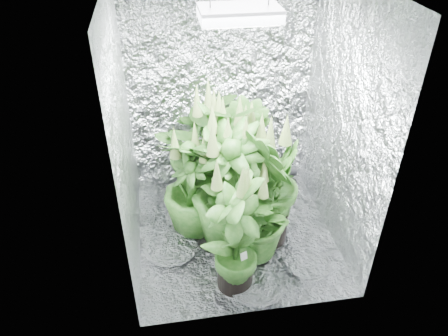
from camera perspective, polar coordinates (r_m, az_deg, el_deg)
ground at (r=3.75m, az=1.46°, el=-8.53°), size 1.60×1.60×0.00m
walls at (r=3.15m, az=1.72°, el=4.84°), size 1.62×1.62×2.00m
grow_lamp at (r=2.83m, az=2.03°, el=19.49°), size 0.50×0.30×0.22m
plant_a at (r=3.81m, az=-1.85°, el=2.71°), size 1.00×1.00×1.15m
plant_b at (r=3.56m, az=-0.33°, el=0.11°), size 0.73×0.73×1.19m
plant_c at (r=3.77m, az=2.53°, el=1.07°), size 0.70×0.70×1.07m
plant_d at (r=3.52m, az=-4.07°, el=-2.61°), size 0.66×0.66×0.97m
plant_e at (r=3.29m, az=3.59°, el=-6.20°), size 0.77×0.77×0.89m
plant_f at (r=3.02m, az=1.56°, el=-8.74°), size 0.66×0.66×1.07m
plant_g at (r=3.40m, az=6.09°, el=-2.54°), size 0.64×0.64×1.14m
plant_h at (r=3.36m, az=0.65°, el=-2.78°), size 0.82×0.82×1.14m
circulation_fan at (r=4.19m, az=8.22°, el=-0.97°), size 0.14×0.32×0.36m
plant_label at (r=3.14m, az=2.63°, el=-11.57°), size 0.06×0.04×0.08m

